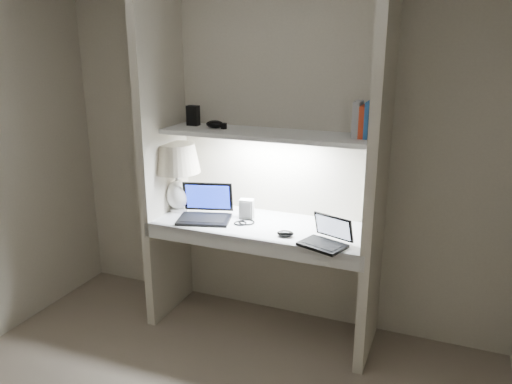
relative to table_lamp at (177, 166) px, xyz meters
The scene contains 17 objects.
back_wall 0.71m from the table_lamp, 21.62° to the left, with size 3.20×0.01×2.50m, color beige.
alcove_panel_left 0.18m from the table_lamp, 166.69° to the right, with size 0.06×0.55×2.50m, color beige.
alcove_panel_right 1.38m from the table_lamp, ahead, with size 0.06×0.55×2.50m, color beige.
desk 0.73m from the table_lamp, ahead, with size 1.40×0.55×0.04m, color white.
desk_apron 0.79m from the table_lamp, 23.73° to the right, with size 1.46×0.03×0.10m, color silver.
shelf 0.69m from the table_lamp, ahead, with size 1.40×0.36×0.03m, color silver.
strip_light 0.68m from the table_lamp, ahead, with size 0.60×0.04×0.01m, color white.
table_lamp is the anchor object (origin of this frame).
laptop_main 0.37m from the table_lamp, 13.82° to the right, with size 0.41×0.38×0.23m.
laptop_netbook 1.18m from the table_lamp, 10.55° to the right, with size 0.32×0.30×0.17m.
speaker 0.57m from the table_lamp, ahead, with size 0.09×0.07×0.13m, color silver.
mouse 0.93m from the table_lamp, 11.47° to the right, with size 0.10×0.07×0.04m, color black.
cable_coil 0.63m from the table_lamp, ahead, with size 0.11×0.11×0.01m, color black.
sticky_note 0.41m from the table_lamp, 22.07° to the right, with size 0.06×0.06×0.00m, color yellow.
book_row 1.34m from the table_lamp, ahead, with size 0.21×0.14×0.22m.
shelf_box 0.37m from the table_lamp, 61.44° to the left, with size 0.08×0.06×0.14m, color black.
shelf_gadget 0.40m from the table_lamp, 16.37° to the left, with size 0.12×0.09×0.05m, color black.
Camera 1 is at (1.13, -1.65, 1.92)m, focal length 35.00 mm.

